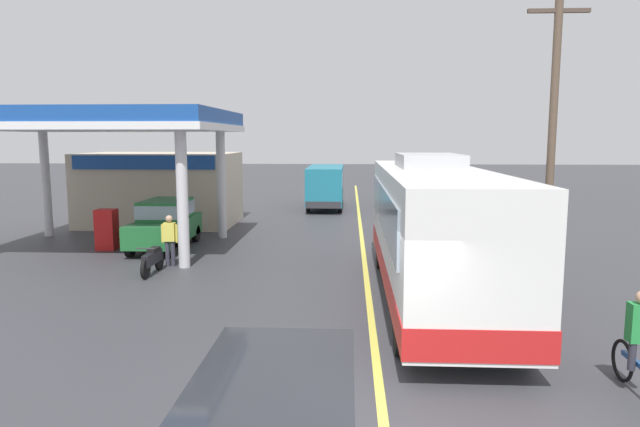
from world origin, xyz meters
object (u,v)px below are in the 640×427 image
object	(u,v)px
cyclist_on_shoulder	(639,348)
pedestrian_near_pump	(170,238)
car_at_pump	(165,221)
minibus_opposing_lane	(326,183)
coach_bus_main	(433,232)
motorcycle_parked_forecourt	(152,260)

from	to	relation	value
cyclist_on_shoulder	pedestrian_near_pump	bearing A→B (deg)	140.44
car_at_pump	cyclist_on_shoulder	world-z (taller)	car_at_pump
cyclist_on_shoulder	pedestrian_near_pump	size ratio (longest dim) A/B	1.10
car_at_pump	minibus_opposing_lane	world-z (taller)	minibus_opposing_lane
cyclist_on_shoulder	coach_bus_main	bearing A→B (deg)	114.96
coach_bus_main	cyclist_on_shoulder	xyz separation A→B (m)	(2.53, -5.43, -0.94)
cyclist_on_shoulder	pedestrian_near_pump	distance (m)	13.51
minibus_opposing_lane	motorcycle_parked_forecourt	distance (m)	17.12
motorcycle_parked_forecourt	coach_bus_main	bearing A→B (deg)	-14.65
pedestrian_near_pump	coach_bus_main	bearing A→B (deg)	-21.94
minibus_opposing_lane	motorcycle_parked_forecourt	size ratio (longest dim) A/B	3.41
car_at_pump	motorcycle_parked_forecourt	xyz separation A→B (m)	(0.90, -3.98, -0.57)
motorcycle_parked_forecourt	pedestrian_near_pump	bearing A→B (deg)	78.88
car_at_pump	minibus_opposing_lane	bearing A→B (deg)	66.36
coach_bus_main	car_at_pump	bearing A→B (deg)	145.88
pedestrian_near_pump	car_at_pump	bearing A→B (deg)	110.83
car_at_pump	pedestrian_near_pump	xyz separation A→B (m)	(1.11, -2.92, -0.08)
minibus_opposing_lane	cyclist_on_shoulder	distance (m)	24.77
minibus_opposing_lane	pedestrian_near_pump	bearing A→B (deg)	-105.78
coach_bus_main	motorcycle_parked_forecourt	distance (m)	8.47
car_at_pump	minibus_opposing_lane	distance (m)	13.64
coach_bus_main	car_at_pump	world-z (taller)	coach_bus_main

